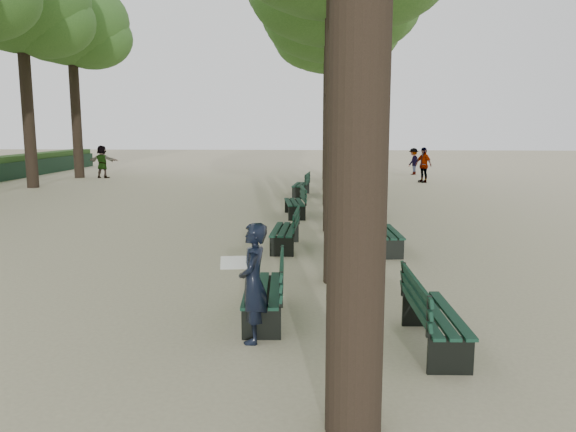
{
  "coord_description": "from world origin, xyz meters",
  "views": [
    {
      "loc": [
        1.19,
        -6.85,
        2.78
      ],
      "look_at": [
        0.6,
        3.0,
        1.2
      ],
      "focal_mm": 35.0,
      "sensor_mm": 36.0,
      "label": 1
    }
  ],
  "objects": [
    {
      "name": "ground",
      "position": [
        0.0,
        0.0,
        0.0
      ],
      "size": [
        120.0,
        120.0,
        0.0
      ],
      "primitive_type": "plane",
      "color": "#BCB18E",
      "rests_on": "ground"
    },
    {
      "name": "tree_central_4",
      "position": [
        1.5,
        18.0,
        7.65
      ],
      "size": [
        6.0,
        6.0,
        9.95
      ],
      "color": "#33261C",
      "rests_on": "ground"
    },
    {
      "name": "tree_central_5",
      "position": [
        1.5,
        23.0,
        7.65
      ],
      "size": [
        6.0,
        6.0,
        9.95
      ],
      "color": "#33261C",
      "rests_on": "ground"
    },
    {
      "name": "tree_far_4",
      "position": [
        -12.0,
        18.0,
        8.14
      ],
      "size": [
        6.0,
        6.0,
        10.45
      ],
      "color": "#33261C",
      "rests_on": "ground"
    },
    {
      "name": "tree_far_5",
      "position": [
        -12.0,
        23.0,
        8.14
      ],
      "size": [
        6.0,
        6.0,
        10.45
      ],
      "color": "#33261C",
      "rests_on": "ground"
    },
    {
      "name": "bench_left_0",
      "position": [
        0.37,
        0.94,
        0.27
      ],
      "size": [
        0.68,
        1.83,
        0.92
      ],
      "color": "black",
      "rests_on": "ground"
    },
    {
      "name": "bench_left_1",
      "position": [
        0.37,
        5.72,
        0.27
      ],
      "size": [
        0.62,
        1.82,
        0.92
      ],
      "color": "black",
      "rests_on": "ground"
    },
    {
      "name": "bench_left_2",
      "position": [
        0.37,
        10.41,
        0.27
      ],
      "size": [
        0.8,
        1.86,
        0.92
      ],
      "color": "black",
      "rests_on": "ground"
    },
    {
      "name": "bench_left_3",
      "position": [
        0.37,
        15.7,
        0.27
      ],
      "size": [
        0.71,
        1.84,
        0.92
      ],
      "color": "black",
      "rests_on": "ground"
    },
    {
      "name": "bench_right_0",
      "position": [
        2.63,
        0.03,
        0.27
      ],
      "size": [
        0.64,
        1.82,
        0.92
      ],
      "color": "black",
      "rests_on": "ground"
    },
    {
      "name": "bench_right_1",
      "position": [
        2.63,
        5.6,
        0.27
      ],
      "size": [
        0.69,
        1.83,
        0.92
      ],
      "color": "black",
      "rests_on": "ground"
    },
    {
      "name": "bench_right_2",
      "position": [
        2.63,
        10.7,
        0.27
      ],
      "size": [
        0.75,
        1.85,
        0.92
      ],
      "color": "black",
      "rests_on": "ground"
    },
    {
      "name": "bench_right_3",
      "position": [
        2.63,
        15.96,
        0.27
      ],
      "size": [
        0.58,
        1.8,
        0.92
      ],
      "color": "black",
      "rests_on": "ground"
    },
    {
      "name": "man_with_map",
      "position": [
        0.32,
        0.12,
        0.79
      ],
      "size": [
        0.6,
        0.64,
        1.57
      ],
      "color": "black",
      "rests_on": "ground"
    },
    {
      "name": "pedestrian_b",
      "position": [
        6.51,
        26.1,
        0.77
      ],
      "size": [
        0.81,
        0.99,
        1.53
      ],
      "primitive_type": "imported",
      "rotation": [
        0.0,
        0.0,
        4.12
      ],
      "color": "#262628",
      "rests_on": "ground"
    },
    {
      "name": "pedestrian_e",
      "position": [
        -10.69,
        22.97,
        0.88
      ],
      "size": [
        1.68,
        0.63,
        1.77
      ],
      "primitive_type": "imported",
      "rotation": [
        0.0,
        0.0,
        2.97
      ],
      "color": "#262628",
      "rests_on": "ground"
    },
    {
      "name": "pedestrian_c",
      "position": [
        6.26,
        21.46,
        0.88
      ],
      "size": [
        0.88,
        1.04,
        1.75
      ],
      "primitive_type": "imported",
      "rotation": [
        0.0,
        0.0,
        5.33
      ],
      "color": "#262628",
      "rests_on": "ground"
    }
  ]
}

